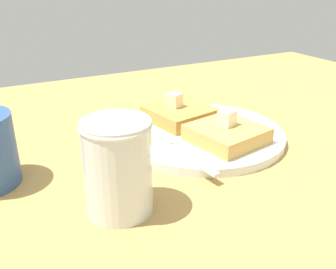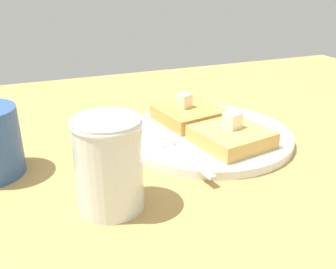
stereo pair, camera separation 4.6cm
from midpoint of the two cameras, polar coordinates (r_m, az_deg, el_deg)
table_surface at (r=54.11cm, az=15.40°, el=-3.99°), size 104.11×104.11×2.79cm
plate at (r=55.89cm, az=2.78°, el=0.15°), size 24.40×24.40×1.20cm
toast_slice_left at (r=51.90cm, az=6.44°, el=0.04°), size 10.50×10.51×2.17cm
toast_slice_middle at (r=58.89cm, az=-0.40°, el=3.11°), size 10.50×10.51×2.17cm
butter_pat_primary at (r=51.58cm, az=6.49°, el=2.47°), size 2.50×2.63×2.12cm
butter_pat_secondary at (r=58.56cm, az=-1.30°, el=5.22°), size 2.68×2.57×2.12cm
fork at (r=49.64cm, az=-2.20°, el=-2.11°), size 16.04×3.68×0.36cm
syrup_jar at (r=38.14cm, az=-11.07°, el=-5.31°), size 7.12×7.12×9.93cm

